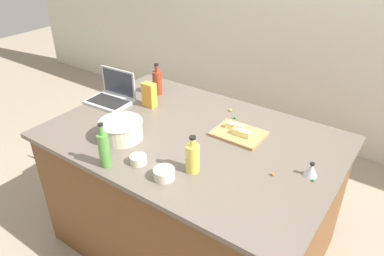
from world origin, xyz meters
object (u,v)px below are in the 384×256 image
(ramekin_medium, at_px, (164,174))
(bottle_olive, at_px, (104,149))
(bottle_soy, at_px, (157,82))
(butter_stick_left, at_px, (242,133))
(ramekin_small, at_px, (138,159))
(candy_bag, at_px, (149,95))
(butter_stick_right, at_px, (235,126))
(kitchen_timer, at_px, (311,170))
(cutting_board, at_px, (239,134))
(bottle_oil, at_px, (193,158))
(mixing_bowl_large, at_px, (121,129))
(laptop, at_px, (112,95))

(ramekin_medium, bearing_deg, bottle_olive, -163.94)
(bottle_soy, xyz_separation_m, butter_stick_left, (0.81, -0.20, -0.06))
(ramekin_small, xyz_separation_m, candy_bag, (-0.40, 0.55, 0.06))
(butter_stick_right, bearing_deg, kitchen_timer, -16.73)
(candy_bag, bearing_deg, bottle_olive, -67.78)
(cutting_board, bearing_deg, candy_bag, -178.92)
(cutting_board, distance_m, candy_bag, 0.70)
(bottle_oil, height_order, kitchen_timer, bottle_oil)
(bottle_olive, distance_m, kitchen_timer, 1.07)
(mixing_bowl_large, xyz_separation_m, bottle_soy, (-0.23, 0.61, 0.03))
(mixing_bowl_large, height_order, ramekin_small, mixing_bowl_large)
(mixing_bowl_large, relative_size, ramekin_medium, 2.41)
(mixing_bowl_large, bearing_deg, kitchen_timer, 15.76)
(cutting_board, distance_m, butter_stick_right, 0.05)
(bottle_oil, bearing_deg, candy_bag, 146.89)
(bottle_olive, xyz_separation_m, kitchen_timer, (0.92, 0.54, -0.07))
(cutting_board, bearing_deg, ramekin_medium, -100.14)
(bottle_olive, relative_size, ramekin_medium, 2.34)
(kitchen_timer, distance_m, candy_bag, 1.20)
(ramekin_small, height_order, candy_bag, candy_bag)
(ramekin_medium, bearing_deg, butter_stick_right, 84.10)
(laptop, xyz_separation_m, ramekin_small, (0.67, -0.46, -0.02))
(ramekin_medium, relative_size, kitchen_timer, 1.42)
(laptop, bearing_deg, bottle_oil, -20.02)
(candy_bag, bearing_deg, kitchen_timer, -5.98)
(laptop, height_order, butter_stick_left, laptop)
(bottle_soy, bearing_deg, ramekin_medium, -48.26)
(bottle_oil, bearing_deg, butter_stick_right, 92.31)
(candy_bag, bearing_deg, mixing_bowl_large, -71.14)
(butter_stick_left, bearing_deg, bottle_olive, -124.77)
(bottle_oil, relative_size, butter_stick_left, 1.90)
(bottle_olive, distance_m, butter_stick_left, 0.80)
(laptop, height_order, bottle_olive, bottle_olive)
(bottle_oil, bearing_deg, kitchen_timer, 31.58)
(ramekin_medium, xyz_separation_m, candy_bag, (-0.59, 0.57, 0.06))
(ramekin_small, relative_size, kitchen_timer, 1.17)
(mixing_bowl_large, relative_size, cutting_board, 0.87)
(laptop, relative_size, bottle_oil, 1.54)
(laptop, distance_m, bottle_oil, 1.01)
(laptop, xyz_separation_m, ramekin_medium, (0.86, -0.48, -0.02))
(laptop, bearing_deg, butter_stick_right, 8.15)
(bottle_olive, bearing_deg, ramekin_small, 42.10)
(bottle_soy, xyz_separation_m, butter_stick_right, (0.74, -0.15, -0.06))
(cutting_board, xyz_separation_m, ramekin_small, (-0.30, -0.57, 0.01))
(mixing_bowl_large, height_order, butter_stick_left, mixing_bowl_large)
(cutting_board, relative_size, ramekin_medium, 2.75)
(butter_stick_right, bearing_deg, bottle_soy, 168.53)
(butter_stick_left, height_order, candy_bag, candy_bag)
(butter_stick_left, bearing_deg, butter_stick_right, 147.78)
(bottle_olive, distance_m, ramekin_medium, 0.34)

